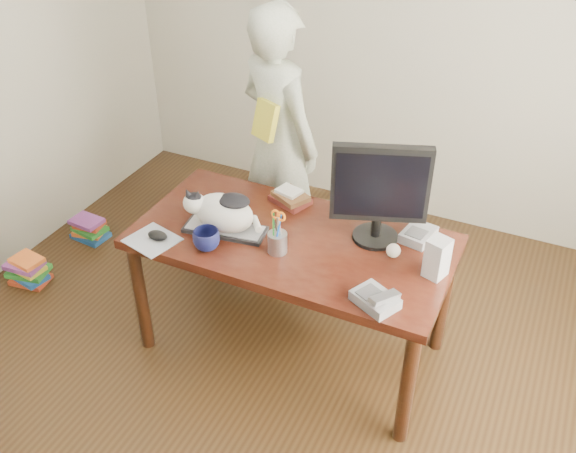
# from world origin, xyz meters

# --- Properties ---
(room) EXTENTS (4.50, 4.50, 4.50)m
(room) POSITION_xyz_m (0.00, 0.00, 1.35)
(room) COLOR black
(room) RESTS_ON ground
(desk) EXTENTS (1.60, 0.80, 0.75)m
(desk) POSITION_xyz_m (0.00, 0.68, 0.60)
(desk) COLOR black
(desk) RESTS_ON ground
(keyboard) EXTENTS (0.44, 0.22, 0.03)m
(keyboard) POSITION_xyz_m (-0.33, 0.51, 0.76)
(keyboard) COLOR black
(keyboard) RESTS_ON desk
(cat) EXTENTS (0.41, 0.25, 0.23)m
(cat) POSITION_xyz_m (-0.35, 0.50, 0.87)
(cat) COLOR white
(cat) RESTS_ON keyboard
(monitor) EXTENTS (0.46, 0.29, 0.53)m
(monitor) POSITION_xyz_m (0.38, 0.76, 1.05)
(monitor) COLOR black
(monitor) RESTS_ON desk
(pen_cup) EXTENTS (0.11, 0.11, 0.24)m
(pen_cup) POSITION_xyz_m (-0.02, 0.47, 0.82)
(pen_cup) COLOR gray
(pen_cup) RESTS_ON desk
(mousepad) EXTENTS (0.28, 0.26, 0.01)m
(mousepad) POSITION_xyz_m (-0.62, 0.28, 0.75)
(mousepad) COLOR #9FA3AA
(mousepad) RESTS_ON desk
(mouse) EXTENTS (0.12, 0.09, 0.04)m
(mouse) POSITION_xyz_m (-0.60, 0.30, 0.77)
(mouse) COLOR black
(mouse) RESTS_ON mousepad
(coffee_mug) EXTENTS (0.19, 0.19, 0.10)m
(coffee_mug) POSITION_xyz_m (-0.34, 0.34, 0.80)
(coffee_mug) COLOR #0D0F35
(coffee_mug) RESTS_ON desk
(phone) EXTENTS (0.24, 0.21, 0.09)m
(phone) POSITION_xyz_m (0.54, 0.30, 0.78)
(phone) COLOR slate
(phone) RESTS_ON desk
(speaker) EXTENTS (0.11, 0.12, 0.20)m
(speaker) POSITION_xyz_m (0.72, 0.61, 0.85)
(speaker) COLOR #AFAEB1
(speaker) RESTS_ON desk
(baseball) EXTENTS (0.07, 0.07, 0.07)m
(baseball) POSITION_xyz_m (0.50, 0.67, 0.78)
(baseball) COLOR beige
(baseball) RESTS_ON desk
(book_stack) EXTENTS (0.24, 0.21, 0.08)m
(book_stack) POSITION_xyz_m (-0.15, 0.89, 0.78)
(book_stack) COLOR #501A15
(book_stack) RESTS_ON desk
(calculator) EXTENTS (0.17, 0.20, 0.06)m
(calculator) POSITION_xyz_m (0.57, 0.86, 0.78)
(calculator) COLOR slate
(calculator) RESTS_ON desk
(person) EXTENTS (0.72, 0.62, 1.68)m
(person) POSITION_xyz_m (-0.45, 1.36, 0.84)
(person) COLOR silver
(person) RESTS_ON ground
(held_book) EXTENTS (0.18, 0.15, 0.22)m
(held_book) POSITION_xyz_m (-0.45, 1.19, 1.05)
(held_book) COLOR gold
(held_book) RESTS_ON person
(book_pile_a) EXTENTS (0.27, 0.22, 0.18)m
(book_pile_a) POSITION_xyz_m (-1.75, 0.40, 0.09)
(book_pile_a) COLOR #B33619
(book_pile_a) RESTS_ON ground
(book_pile_b) EXTENTS (0.26, 0.20, 0.15)m
(book_pile_b) POSITION_xyz_m (-1.72, 0.95, 0.07)
(book_pile_b) COLOR #194C96
(book_pile_b) RESTS_ON ground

